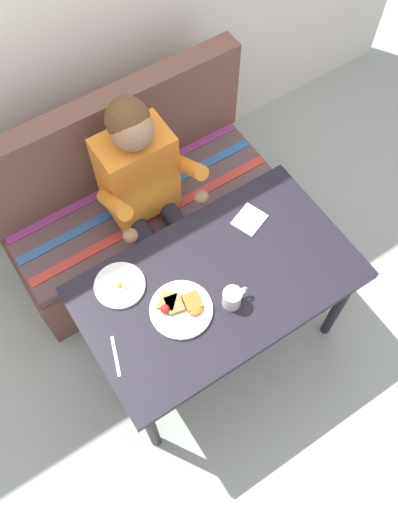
% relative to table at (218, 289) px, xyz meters
% --- Properties ---
extents(ground_plane, '(8.00, 8.00, 0.00)m').
position_rel_table_xyz_m(ground_plane, '(0.00, 0.00, -0.65)').
color(ground_plane, '#9EA69C').
extents(table, '(1.20, 0.70, 0.73)m').
position_rel_table_xyz_m(table, '(0.00, 0.00, 0.00)').
color(table, black).
rests_on(table, ground).
extents(couch, '(1.44, 0.56, 1.00)m').
position_rel_table_xyz_m(couch, '(0.00, 0.76, -0.32)').
color(couch, brown).
rests_on(couch, ground).
extents(person, '(0.45, 0.61, 1.21)m').
position_rel_table_xyz_m(person, '(-0.01, 0.59, 0.09)').
color(person, orange).
rests_on(person, ground).
extents(plate_breakfast, '(0.26, 0.26, 0.05)m').
position_rel_table_xyz_m(plate_breakfast, '(-0.20, -0.02, 0.10)').
color(plate_breakfast, white).
rests_on(plate_breakfast, table).
extents(plate_eggs, '(0.22, 0.22, 0.04)m').
position_rel_table_xyz_m(plate_eggs, '(-0.36, 0.21, 0.09)').
color(plate_eggs, white).
rests_on(plate_eggs, table).
extents(coffee_mug, '(0.12, 0.08, 0.10)m').
position_rel_table_xyz_m(coffee_mug, '(-0.01, -0.11, 0.13)').
color(coffee_mug, white).
rests_on(coffee_mug, table).
extents(napkin, '(0.17, 0.16, 0.01)m').
position_rel_table_xyz_m(napkin, '(0.29, 0.18, 0.09)').
color(napkin, silver).
rests_on(napkin, table).
extents(fork, '(0.07, 0.17, 0.00)m').
position_rel_table_xyz_m(fork, '(-0.53, -0.05, 0.08)').
color(fork, silver).
rests_on(fork, table).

